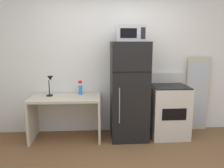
# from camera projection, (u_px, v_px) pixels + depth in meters

# --- Properties ---
(wall_back_white) EXTENTS (5.00, 0.10, 2.60)m
(wall_back_white) POSITION_uv_depth(u_px,v_px,m) (115.00, 62.00, 4.15)
(wall_back_white) COLOR white
(wall_back_white) RESTS_ON ground
(desk) EXTENTS (1.19, 0.61, 0.75)m
(desk) POSITION_uv_depth(u_px,v_px,m) (66.00, 109.00, 3.87)
(desk) COLOR beige
(desk) RESTS_ON ground
(desk_lamp) EXTENTS (0.14, 0.12, 0.35)m
(desk_lamp) POSITION_uv_depth(u_px,v_px,m) (50.00, 82.00, 3.84)
(desk_lamp) COLOR black
(desk_lamp) RESTS_ON desk
(spray_bottle) EXTENTS (0.06, 0.06, 0.25)m
(spray_bottle) POSITION_uv_depth(u_px,v_px,m) (80.00, 89.00, 3.99)
(spray_bottle) COLOR #2D8CEA
(spray_bottle) RESTS_ON desk
(refrigerator) EXTENTS (0.62, 0.65, 1.68)m
(refrigerator) POSITION_uv_depth(u_px,v_px,m) (129.00, 91.00, 3.88)
(refrigerator) COLOR black
(refrigerator) RESTS_ON ground
(microwave) EXTENTS (0.46, 0.35, 0.26)m
(microwave) POSITION_uv_depth(u_px,v_px,m) (130.00, 33.00, 3.67)
(microwave) COLOR #B7B7BC
(microwave) RESTS_ON refrigerator
(oven_range) EXTENTS (0.64, 0.61, 1.10)m
(oven_range) POSITION_uv_depth(u_px,v_px,m) (168.00, 111.00, 4.00)
(oven_range) COLOR beige
(oven_range) RESTS_ON ground
(leaning_mirror) EXTENTS (0.44, 0.03, 1.40)m
(leaning_mirror) POSITION_uv_depth(u_px,v_px,m) (197.00, 94.00, 4.25)
(leaning_mirror) COLOR #C6B793
(leaning_mirror) RESTS_ON ground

